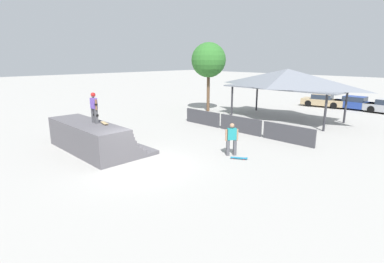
# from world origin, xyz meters

# --- Properties ---
(ground_plane) EXTENTS (160.00, 160.00, 0.00)m
(ground_plane) POSITION_xyz_m (0.00, 0.00, 0.00)
(ground_plane) COLOR #A3A09B
(quarter_pipe_ramp) EXTENTS (5.95, 3.31, 1.55)m
(quarter_pipe_ramp) POSITION_xyz_m (-3.63, -0.44, 0.69)
(quarter_pipe_ramp) COLOR #565459
(quarter_pipe_ramp) RESTS_ON ground
(skater_on_deck) EXTENTS (0.67, 0.24, 1.59)m
(skater_on_deck) POSITION_xyz_m (-3.32, -0.39, 2.47)
(skater_on_deck) COLOR #4C4C51
(skater_on_deck) RESTS_ON quarter_pipe_ramp
(skateboard_on_deck) EXTENTS (0.84, 0.37, 0.09)m
(skateboard_on_deck) POSITION_xyz_m (-2.72, -0.18, 1.61)
(skateboard_on_deck) COLOR silver
(skateboard_on_deck) RESTS_ON quarter_pipe_ramp
(bystander_walking) EXTENTS (0.49, 0.60, 1.68)m
(bystander_walking) POSITION_xyz_m (2.08, 4.20, 0.94)
(bystander_walking) COLOR #4C4C51
(bystander_walking) RESTS_ON ground
(skateboard_on_ground) EXTENTS (0.81, 0.61, 0.09)m
(skateboard_on_ground) POSITION_xyz_m (2.74, 4.04, 0.06)
(skateboard_on_ground) COLOR red
(skateboard_on_ground) RESTS_ON ground
(barrier_fence) EXTENTS (10.21, 0.12, 1.05)m
(barrier_fence) POSITION_xyz_m (-0.56, 8.46, 0.53)
(barrier_fence) COLOR #3D3D42
(barrier_fence) RESTS_ON ground
(pavilion_shelter) EXTENTS (9.32, 4.40, 4.03)m
(pavilion_shelter) POSITION_xyz_m (-0.76, 14.68, 3.26)
(pavilion_shelter) COLOR #2D2D33
(pavilion_shelter) RESTS_ON ground
(tree_beside_pavilion) EXTENTS (3.12, 3.12, 6.23)m
(tree_beside_pavilion) POSITION_xyz_m (-7.69, 13.03, 4.64)
(tree_beside_pavilion) COLOR brown
(tree_beside_pavilion) RESTS_ON ground
(parked_car_tan) EXTENTS (4.22, 2.29, 1.27)m
(parked_car_tan) POSITION_xyz_m (-1.29, 23.34, 0.60)
(parked_car_tan) COLOR tan
(parked_car_tan) RESTS_ON ground
(parked_car_blue) EXTENTS (4.16, 1.69, 1.27)m
(parked_car_blue) POSITION_xyz_m (1.65, 23.76, 0.60)
(parked_car_blue) COLOR navy
(parked_car_blue) RESTS_ON ground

